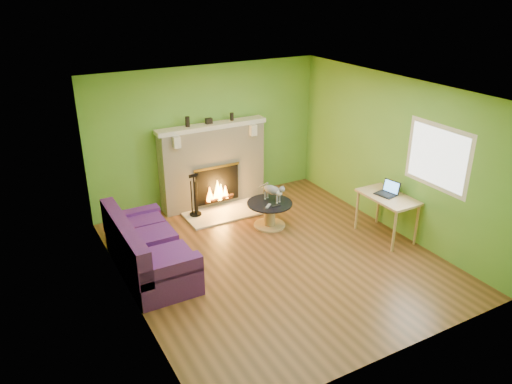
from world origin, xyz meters
TOP-DOWN VIEW (x-y plane):
  - floor at (0.00, 0.00)m, footprint 5.00×5.00m
  - ceiling at (0.00, 0.00)m, footprint 5.00×5.00m
  - wall_back at (0.00, 2.50)m, footprint 5.00×0.00m
  - wall_front at (0.00, -2.50)m, footprint 5.00×0.00m
  - wall_left at (-2.25, 0.00)m, footprint 0.00×5.00m
  - wall_right at (2.25, 0.00)m, footprint 0.00×5.00m
  - window_frame at (2.24, -0.90)m, footprint 0.00×1.20m
  - window_pane at (2.23, -0.90)m, footprint 0.00×1.06m
  - fireplace at (0.00, 2.32)m, footprint 2.10×0.46m
  - hearth at (0.00, 1.80)m, footprint 1.50×0.75m
  - mantel at (0.00, 2.30)m, footprint 2.10×0.28m
  - sofa at (-1.86, 0.61)m, footprint 0.89×1.94m
  - coffee_table at (0.45, 0.98)m, footprint 0.79×0.79m
  - desk at (1.95, -0.28)m, footprint 0.58×1.00m
  - cat at (0.53, 1.03)m, footprint 0.37×0.57m
  - remote_silver at (0.35, 0.86)m, footprint 0.16×0.15m
  - remote_black at (0.47, 0.80)m, footprint 0.16×0.04m
  - laptop at (1.93, -0.23)m, footprint 0.33×0.36m
  - fire_tools at (-0.54, 1.95)m, footprint 0.21×0.21m
  - mantel_vase_left at (-0.45, 2.33)m, footprint 0.08×0.08m
  - mantel_vase_right at (0.42, 2.33)m, footprint 0.07×0.07m
  - mantel_box at (-0.04, 2.33)m, footprint 0.12×0.08m

SIDE VIEW (x-z plane):
  - floor at x=0.00m, z-range 0.00..0.00m
  - hearth at x=0.00m, z-range 0.00..0.03m
  - coffee_table at x=0.45m, z-range 0.03..0.48m
  - sofa at x=-1.86m, z-range -0.10..0.77m
  - fire_tools at x=-0.54m, z-range 0.03..0.83m
  - remote_black at x=0.47m, z-range 0.45..0.46m
  - remote_silver at x=0.35m, z-range 0.45..0.46m
  - cat at x=0.53m, z-range 0.45..0.78m
  - desk at x=1.95m, z-range 0.28..1.02m
  - fireplace at x=0.00m, z-range -0.02..1.56m
  - laptop at x=1.93m, z-range 0.74..0.97m
  - wall_back at x=0.00m, z-range -1.20..3.80m
  - wall_front at x=0.00m, z-range -1.20..3.80m
  - wall_left at x=-2.25m, z-range -1.20..3.80m
  - wall_right at x=2.25m, z-range -1.20..3.80m
  - mantel at x=0.00m, z-range 1.50..1.58m
  - window_frame at x=2.24m, z-range 0.95..2.15m
  - window_pane at x=2.23m, z-range 1.02..2.08m
  - mantel_box at x=-0.04m, z-range 1.58..1.68m
  - mantel_vase_right at x=0.42m, z-range 1.58..1.72m
  - mantel_vase_left at x=-0.45m, z-range 1.58..1.76m
  - ceiling at x=0.00m, z-range 2.60..2.60m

